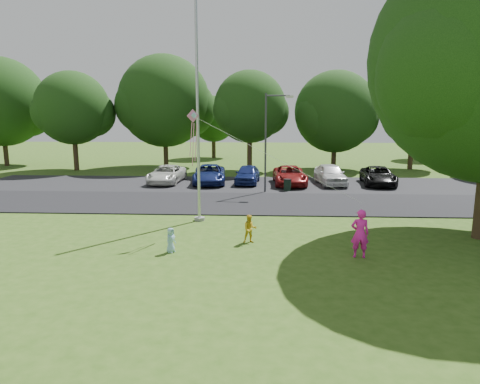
{
  "coord_description": "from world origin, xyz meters",
  "views": [
    {
      "loc": [
        -0.56,
        -14.89,
        5.12
      ],
      "look_at": [
        -1.49,
        4.0,
        1.6
      ],
      "focal_mm": 32.0,
      "sensor_mm": 36.0,
      "label": 1
    }
  ],
  "objects_px": {
    "flagpole": "(198,133)",
    "child_blue": "(171,240)",
    "child_yellow": "(250,229)",
    "trash_can": "(287,185)",
    "woman": "(360,234)",
    "street_lamp": "(270,134)",
    "kite": "(198,129)"
  },
  "relations": [
    {
      "from": "woman",
      "to": "child_yellow",
      "type": "height_order",
      "value": "woman"
    },
    {
      "from": "street_lamp",
      "to": "trash_can",
      "type": "height_order",
      "value": "street_lamp"
    },
    {
      "from": "child_yellow",
      "to": "street_lamp",
      "type": "bearing_deg",
      "value": 75.25
    },
    {
      "from": "flagpole",
      "to": "street_lamp",
      "type": "distance_m",
      "value": 8.16
    },
    {
      "from": "woman",
      "to": "child_blue",
      "type": "relative_size",
      "value": 1.88
    },
    {
      "from": "trash_can",
      "to": "woman",
      "type": "distance_m",
      "value": 13.12
    },
    {
      "from": "street_lamp",
      "to": "child_yellow",
      "type": "xyz_separation_m",
      "value": [
        -0.94,
        -10.85,
        -3.23
      ]
    },
    {
      "from": "trash_can",
      "to": "woman",
      "type": "relative_size",
      "value": 0.47
    },
    {
      "from": "trash_can",
      "to": "woman",
      "type": "xyz_separation_m",
      "value": [
        1.79,
        -12.99,
        0.47
      ]
    },
    {
      "from": "child_blue",
      "to": "trash_can",
      "type": "bearing_deg",
      "value": 2.38
    },
    {
      "from": "trash_can",
      "to": "child_yellow",
      "type": "xyz_separation_m",
      "value": [
        -2.17,
        -11.44,
        0.15
      ]
    },
    {
      "from": "flagpole",
      "to": "child_yellow",
      "type": "distance_m",
      "value": 5.6
    },
    {
      "from": "trash_can",
      "to": "flagpole",
      "type": "bearing_deg",
      "value": -120.49
    },
    {
      "from": "trash_can",
      "to": "woman",
      "type": "height_order",
      "value": "woman"
    },
    {
      "from": "flagpole",
      "to": "woman",
      "type": "xyz_separation_m",
      "value": [
        6.48,
        -5.02,
        -3.28
      ]
    },
    {
      "from": "street_lamp",
      "to": "child_yellow",
      "type": "bearing_deg",
      "value": -87.95
    },
    {
      "from": "street_lamp",
      "to": "kite",
      "type": "relative_size",
      "value": 0.96
    },
    {
      "from": "woman",
      "to": "child_blue",
      "type": "distance_m",
      "value": 6.87
    },
    {
      "from": "street_lamp",
      "to": "child_blue",
      "type": "bearing_deg",
      "value": -100.49
    },
    {
      "from": "trash_can",
      "to": "street_lamp",
      "type": "bearing_deg",
      "value": -154.55
    },
    {
      "from": "trash_can",
      "to": "kite",
      "type": "distance_m",
      "value": 11.99
    },
    {
      "from": "flagpole",
      "to": "child_blue",
      "type": "xyz_separation_m",
      "value": [
        -0.38,
        -4.8,
        -3.7
      ]
    },
    {
      "from": "flagpole",
      "to": "street_lamp",
      "type": "bearing_deg",
      "value": 64.87
    },
    {
      "from": "flagpole",
      "to": "kite",
      "type": "distance_m",
      "value": 2.51
    },
    {
      "from": "child_blue",
      "to": "kite",
      "type": "relative_size",
      "value": 0.14
    },
    {
      "from": "street_lamp",
      "to": "child_blue",
      "type": "relative_size",
      "value": 6.73
    },
    {
      "from": "flagpole",
      "to": "child_blue",
      "type": "bearing_deg",
      "value": -94.48
    },
    {
      "from": "street_lamp",
      "to": "child_blue",
      "type": "height_order",
      "value": "street_lamp"
    },
    {
      "from": "kite",
      "to": "child_yellow",
      "type": "bearing_deg",
      "value": -60.98
    },
    {
      "from": "trash_can",
      "to": "kite",
      "type": "height_order",
      "value": "kite"
    },
    {
      "from": "woman",
      "to": "child_blue",
      "type": "xyz_separation_m",
      "value": [
        -6.86,
        0.22,
        -0.41
      ]
    },
    {
      "from": "street_lamp",
      "to": "kite",
      "type": "distance_m",
      "value": 10.34
    }
  ]
}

